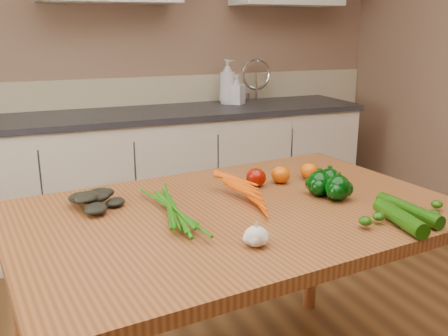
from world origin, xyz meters
TOP-DOWN VIEW (x-y plane):
  - room at (0.00, 0.17)m, footprint 4.04×5.04m
  - counter_run at (0.21, 2.19)m, footprint 2.84×0.64m
  - table at (-0.03, 0.41)m, footprint 1.66×1.18m
  - soap_bottle_a at (0.72, 2.30)m, footprint 0.16×0.16m
  - soap_bottle_b at (0.77, 2.26)m, footprint 0.14×0.14m
  - soap_bottle_c at (0.75, 2.31)m, footprint 0.18×0.18m
  - carrot_bunch at (-0.06, 0.46)m, footprint 0.31×0.25m
  - leafy_greens at (-0.49, 0.61)m, footprint 0.22×0.20m
  - garlic_bulb at (-0.10, 0.11)m, footprint 0.07×0.07m
  - pepper_a at (0.32, 0.43)m, footprint 0.09×0.09m
  - pepper_b at (0.37, 0.45)m, footprint 0.10×0.10m
  - pepper_c at (0.35, 0.36)m, footprint 0.10×0.10m
  - tomato_a at (0.14, 0.62)m, footprint 0.08×0.08m
  - tomato_b at (0.26, 0.63)m, footprint 0.08×0.08m
  - tomato_c at (0.40, 0.63)m, footprint 0.08×0.08m
  - zucchini_a at (0.48, 0.12)m, footprint 0.07×0.27m
  - zucchini_b at (0.40, 0.08)m, footprint 0.09×0.25m

SIDE VIEW (x-z plane):
  - counter_run at x=0.21m, z-range -0.11..1.03m
  - table at x=-0.03m, z-range 0.32..1.15m
  - zucchini_a at x=0.48m, z-range 0.83..0.88m
  - zucchini_b at x=0.40m, z-range 0.83..0.89m
  - garlic_bulb at x=-0.10m, z-range 0.83..0.89m
  - tomato_c at x=0.40m, z-range 0.83..0.90m
  - tomato_b at x=0.26m, z-range 0.83..0.90m
  - tomato_a at x=0.14m, z-range 0.83..0.91m
  - carrot_bunch at x=-0.06m, z-range 0.83..0.91m
  - pepper_a at x=0.32m, z-range 0.83..0.93m
  - pepper_b at x=0.37m, z-range 0.83..0.93m
  - pepper_c at x=0.35m, z-range 0.83..0.93m
  - leafy_greens at x=-0.49m, z-range 0.83..0.94m
  - soap_bottle_c at x=0.75m, z-range 0.90..1.09m
  - soap_bottle_b at x=0.77m, z-range 0.90..1.11m
  - soap_bottle_a at x=0.72m, z-range 0.90..1.22m
  - room at x=0.00m, z-range -0.07..2.57m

